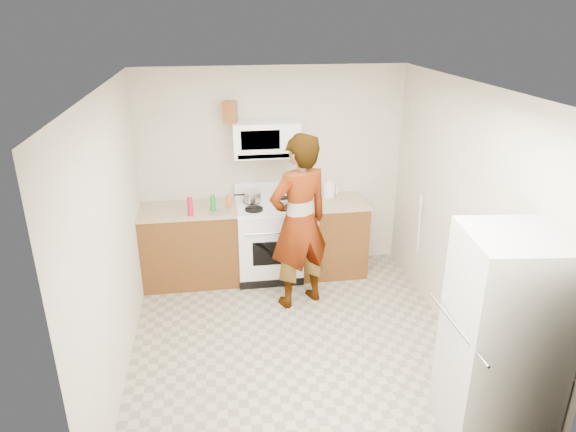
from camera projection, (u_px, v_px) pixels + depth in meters
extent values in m
plane|color=gray|center=(296.00, 344.00, 5.09)|extent=(3.60, 3.60, 0.00)
cube|color=beige|center=(273.00, 171.00, 6.26)|extent=(3.20, 0.02, 2.50)
cube|color=beige|center=(463.00, 219.00, 4.84)|extent=(0.02, 3.60, 2.50)
cube|color=brown|center=(191.00, 246.00, 6.14)|extent=(1.12, 0.62, 0.90)
cube|color=tan|center=(188.00, 210.00, 5.97)|extent=(1.14, 0.64, 0.03)
cube|color=brown|center=(331.00, 237.00, 6.38)|extent=(0.80, 0.62, 0.90)
cube|color=tan|center=(332.00, 202.00, 6.20)|extent=(0.82, 0.64, 0.03)
cube|color=white|center=(269.00, 242.00, 6.26)|extent=(0.76, 0.65, 0.90)
cube|color=white|center=(268.00, 206.00, 6.08)|extent=(0.76, 0.62, 0.03)
cube|color=white|center=(265.00, 189.00, 6.30)|extent=(0.76, 0.08, 0.20)
cube|color=white|center=(266.00, 139.00, 5.91)|extent=(0.76, 0.38, 0.40)
imported|color=tan|center=(299.00, 222.00, 5.47)|extent=(0.83, 0.70, 1.94)
cube|color=silver|center=(502.00, 342.00, 3.71)|extent=(0.78, 0.78, 1.70)
cylinder|color=white|center=(329.00, 190.00, 6.31)|extent=(0.19, 0.19, 0.18)
cube|color=brown|center=(230.00, 112.00, 5.73)|extent=(0.17, 0.17, 0.24)
cylinder|color=#B9BABE|center=(252.00, 197.00, 6.11)|extent=(0.22, 0.22, 0.11)
cube|color=white|center=(287.00, 204.00, 6.03)|extent=(0.26, 0.18, 0.05)
cylinder|color=red|center=(190.00, 207.00, 5.71)|extent=(0.08, 0.08, 0.21)
cylinder|color=#D55C17|center=(229.00, 201.00, 5.95)|extent=(0.06, 0.06, 0.16)
cylinder|color=#178324|center=(213.00, 203.00, 5.85)|extent=(0.06, 0.06, 0.19)
cylinder|color=silver|center=(219.00, 212.00, 5.85)|extent=(0.28, 0.28, 0.01)
cylinder|color=silver|center=(419.00, 240.00, 5.95)|extent=(0.16, 0.23, 1.19)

